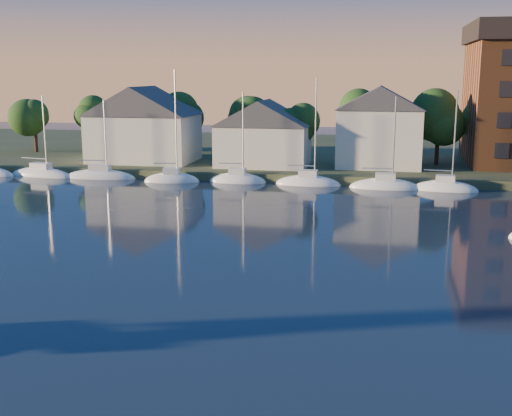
# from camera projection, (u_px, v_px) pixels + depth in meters

# --- Properties ---
(ground) EXTENTS (260.00, 260.00, 0.00)m
(ground) POSITION_uv_depth(u_px,v_px,m) (142.00, 404.00, 24.22)
(ground) COLOR black
(ground) RESTS_ON ground
(shoreline_land) EXTENTS (160.00, 50.00, 2.00)m
(shoreline_land) POSITION_uv_depth(u_px,v_px,m) (325.00, 157.00, 96.20)
(shoreline_land) COLOR #344126
(shoreline_land) RESTS_ON ground
(wooden_dock) EXTENTS (120.00, 3.00, 1.00)m
(wooden_dock) POSITION_uv_depth(u_px,v_px,m) (306.00, 181.00, 74.13)
(wooden_dock) COLOR brown
(wooden_dock) RESTS_ON ground
(clubhouse_west) EXTENTS (13.65, 9.45, 9.64)m
(clubhouse_west) POSITION_uv_depth(u_px,v_px,m) (144.00, 123.00, 82.88)
(clubhouse_west) COLOR white
(clubhouse_west) RESTS_ON shoreline_land
(clubhouse_centre) EXTENTS (11.55, 8.40, 8.08)m
(clubhouse_centre) POSITION_uv_depth(u_px,v_px,m) (264.00, 132.00, 79.02)
(clubhouse_centre) COLOR white
(clubhouse_centre) RESTS_ON shoreline_land
(clubhouse_east) EXTENTS (10.50, 8.40, 9.80)m
(clubhouse_east) POSITION_uv_depth(u_px,v_px,m) (379.00, 126.00, 78.08)
(clubhouse_east) COLOR white
(clubhouse_east) RESTS_ON shoreline_land
(tree_line) EXTENTS (93.40, 5.40, 8.90)m
(tree_line) POSITION_uv_depth(u_px,v_px,m) (333.00, 113.00, 82.83)
(tree_line) COLOR #3A241A
(tree_line) RESTS_ON shoreline_land
(moored_fleet) EXTENTS (63.50, 2.40, 12.05)m
(moored_fleet) POSITION_uv_depth(u_px,v_px,m) (199.00, 181.00, 73.53)
(moored_fleet) COLOR white
(moored_fleet) RESTS_ON ground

